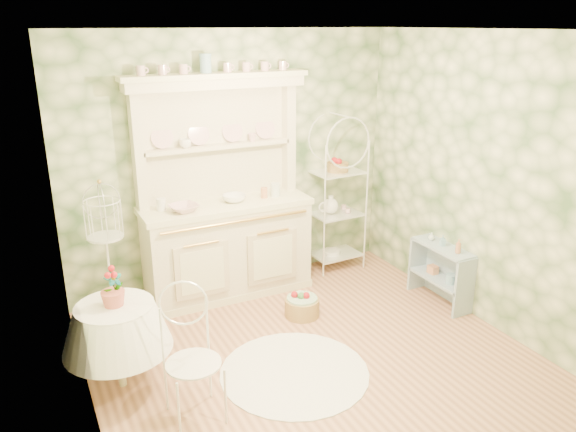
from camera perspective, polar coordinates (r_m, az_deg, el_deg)
name	(u,v)px	position (r m, az deg, el deg)	size (l,w,h in m)	color
floor	(314,358)	(5.01, 2.64, -14.26)	(3.60, 3.60, 0.00)	tan
ceiling	(320,30)	(4.18, 3.22, 18.38)	(3.60, 3.60, 0.00)	white
wall_left	(75,250)	(3.91, -20.83, -3.21)	(3.60, 3.60, 0.00)	beige
wall_right	(487,183)	(5.49, 19.55, 3.19)	(3.60, 3.60, 0.00)	beige
wall_back	(233,162)	(5.98, -5.59, 5.45)	(3.60, 3.60, 0.00)	beige
wall_front	(487,310)	(3.10, 19.61, -8.95)	(3.60, 3.60, 0.00)	beige
kitchen_dresser	(225,190)	(5.72, -6.38, 2.65)	(1.87, 0.61, 2.29)	#EBE3C5
bakers_rack	(337,191)	(6.44, 5.00, 2.54)	(0.58, 0.41, 1.85)	white
side_shelf	(441,273)	(5.99, 15.25, -5.65)	(0.27, 0.73, 0.62)	#9AB1C0
round_table	(119,346)	(4.68, -16.82, -12.52)	(0.66, 0.66, 0.72)	white
cafe_chair	(194,369)	(4.21, -9.54, -15.11)	(0.37, 0.37, 0.80)	white
birdcage_stand	(107,252)	(5.40, -17.89, -3.48)	(0.36, 0.36, 1.53)	white
floor_basket	(302,306)	(5.60, 1.43, -9.14)	(0.32, 0.32, 0.20)	#A8844B
lace_rug	(294,372)	(4.83, 0.65, -15.57)	(1.24, 1.24, 0.01)	white
bowl_floral	(184,211)	(5.54, -10.52, 0.53)	(0.28, 0.28, 0.07)	white
bowl_white	(234,201)	(5.78, -5.49, 1.53)	(0.24, 0.24, 0.07)	white
cup_left	(185,145)	(5.65, -10.39, 7.12)	(0.11, 0.11, 0.09)	white
cup_right	(252,139)	(5.88, -3.64, 7.86)	(0.09, 0.09, 0.08)	white
potted_geranium	(114,288)	(4.47, -17.23, -7.00)	(0.14, 0.10, 0.27)	#3F7238
bottle_amber	(458,247)	(5.71, 16.92, -3.01)	(0.06, 0.06, 0.15)	#C77E52
bottle_blue	(443,242)	(5.87, 15.43, -2.57)	(0.05, 0.05, 0.11)	#7BA8B9
bottle_glass	(431,237)	(5.99, 14.37, -2.10)	(0.06, 0.06, 0.08)	silver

